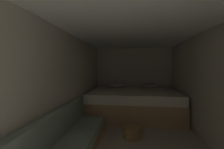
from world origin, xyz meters
TOP-DOWN VIEW (x-y plane):
  - ground_plane at (0.00, 2.19)m, footprint 7.52×7.52m
  - wall_back at (0.00, 4.98)m, footprint 2.72×0.05m
  - wall_left at (-1.34, 2.19)m, footprint 0.05×5.52m
  - wall_right at (1.34, 2.19)m, footprint 0.05×5.52m
  - ceiling_slab at (0.00, 2.19)m, footprint 2.72×5.52m
  - bed at (0.00, 4.02)m, footprint 2.50×1.80m
  - wicker_basket at (-0.05, 2.58)m, footprint 0.36×0.36m

SIDE VIEW (x-z plane):
  - ground_plane at x=0.00m, z-range 0.00..0.00m
  - wicker_basket at x=-0.05m, z-range 0.00..0.23m
  - bed at x=0.00m, z-range -0.07..0.83m
  - wall_back at x=0.00m, z-range 0.00..2.11m
  - wall_left at x=-1.34m, z-range 0.00..2.11m
  - wall_right at x=1.34m, z-range 0.00..2.11m
  - ceiling_slab at x=0.00m, z-range 2.11..2.16m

